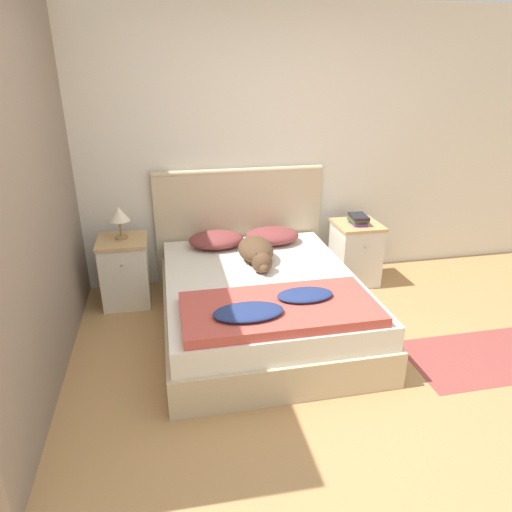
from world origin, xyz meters
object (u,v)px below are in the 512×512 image
object	(u,v)px
bed	(261,303)
nightstand_right	(355,253)
nightstand_left	(125,271)
dog	(257,251)
pillow_left	(216,240)
table_lamp	(119,215)
pillow_right	(272,236)
book_stack	(358,219)

from	to	relation	value
bed	nightstand_right	world-z (taller)	nightstand_right
nightstand_left	dog	bearing A→B (deg)	-18.25
pillow_left	dog	distance (m)	0.51
bed	dog	bearing A→B (deg)	84.37
pillow_left	table_lamp	bearing A→B (deg)	-178.77
bed	dog	size ratio (longest dim) A/B	2.90
pillow_right	table_lamp	bearing A→B (deg)	-179.25
nightstand_right	pillow_left	xyz separation A→B (m)	(-1.36, 0.05, 0.22)
nightstand_left	pillow_left	distance (m)	0.86
bed	book_stack	xyz separation A→B (m)	(1.09, 0.66, 0.43)
nightstand_right	book_stack	world-z (taller)	book_stack
dog	nightstand_left	bearing A→B (deg)	161.75
nightstand_left	book_stack	xyz separation A→B (m)	(2.19, -0.01, 0.35)
nightstand_right	table_lamp	size ratio (longest dim) A/B	2.15
bed	pillow_right	size ratio (longest dim) A/B	3.83
nightstand_left	nightstand_right	distance (m)	2.20
pillow_right	dog	size ratio (longest dim) A/B	0.76
book_stack	nightstand_left	bearing A→B (deg)	179.61
table_lamp	nightstand_left	bearing A→B (deg)	-90.00
bed	dog	distance (m)	0.45
bed	table_lamp	world-z (taller)	table_lamp
pillow_right	dog	world-z (taller)	dog
nightstand_right	pillow_left	distance (m)	1.38
table_lamp	book_stack	bearing A→B (deg)	-1.16
nightstand_left	nightstand_right	size ratio (longest dim) A/B	1.00
pillow_right	nightstand_right	bearing A→B (deg)	-3.25
bed	table_lamp	distance (m)	1.43
table_lamp	pillow_right	bearing A→B (deg)	0.75
pillow_right	book_stack	distance (m)	0.84
pillow_right	book_stack	xyz separation A→B (m)	(0.83, -0.06, 0.13)
nightstand_right	table_lamp	xyz separation A→B (m)	(-2.20, 0.03, 0.51)
pillow_left	pillow_right	distance (m)	0.53
bed	nightstand_left	xyz separation A→B (m)	(-1.10, 0.68, 0.08)
pillow_left	dog	xyz separation A→B (m)	(0.30, -0.42, 0.02)
nightstand_right	book_stack	bearing A→B (deg)	-108.23
nightstand_right	dog	world-z (taller)	dog
nightstand_left	dog	xyz separation A→B (m)	(1.13, -0.37, 0.24)
table_lamp	bed	bearing A→B (deg)	-32.79
bed	pillow_left	xyz separation A→B (m)	(-0.27, 0.73, 0.30)
pillow_left	book_stack	distance (m)	1.37
pillow_left	book_stack	bearing A→B (deg)	-2.62
pillow_left	table_lamp	world-z (taller)	table_lamp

